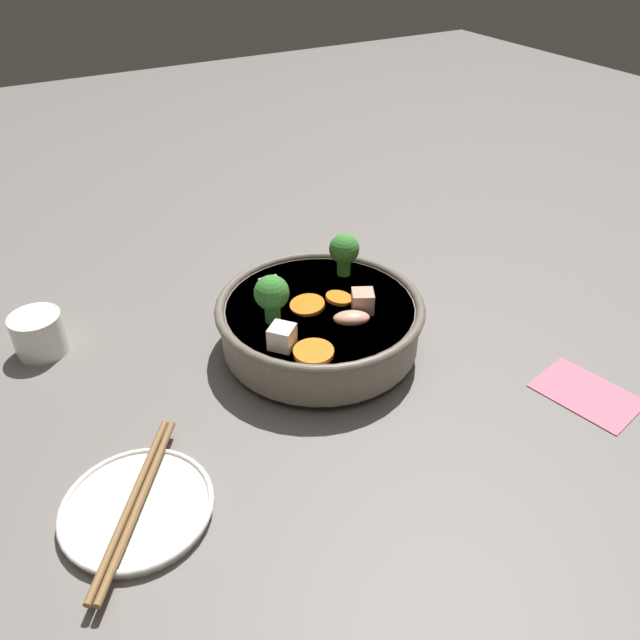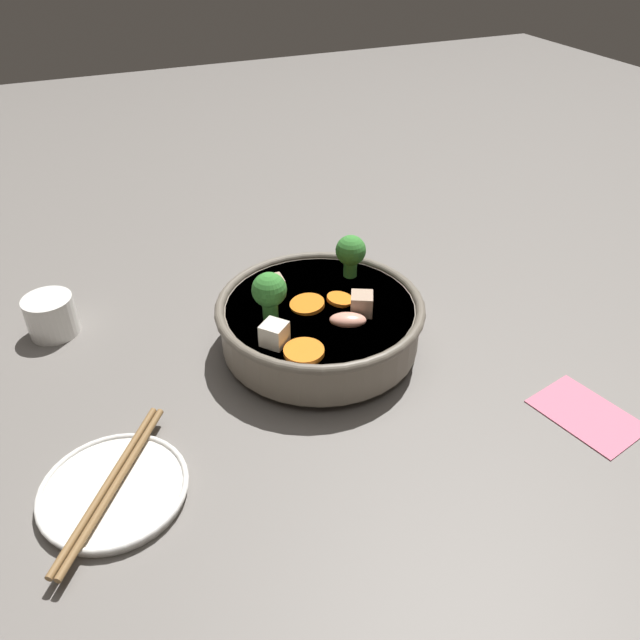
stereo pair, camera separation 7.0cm
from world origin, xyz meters
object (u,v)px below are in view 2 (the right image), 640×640
(stirfry_bowl, at_px, (320,318))
(chopsticks_pair, at_px, (112,484))
(side_saucer, at_px, (114,490))
(tea_cup, at_px, (51,315))

(stirfry_bowl, bearing_deg, chopsticks_pair, 116.49)
(side_saucer, xyz_separation_m, chopsticks_pair, (0.00, -0.00, 0.01))
(stirfry_bowl, relative_size, chopsticks_pair, 1.46)
(tea_cup, xyz_separation_m, chopsticks_pair, (-0.30, -0.03, -0.01))
(stirfry_bowl, distance_m, tea_cup, 0.35)
(stirfry_bowl, relative_size, side_saucer, 1.78)
(side_saucer, height_order, tea_cup, tea_cup)
(side_saucer, xyz_separation_m, tea_cup, (0.30, 0.03, 0.02))
(stirfry_bowl, distance_m, side_saucer, 0.31)
(tea_cup, bearing_deg, side_saucer, -173.92)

